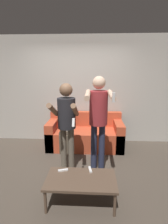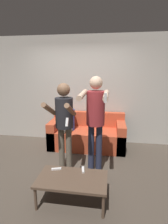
{
  "view_description": "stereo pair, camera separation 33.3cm",
  "coord_description": "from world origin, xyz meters",
  "px_view_note": "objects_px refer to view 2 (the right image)",
  "views": [
    {
      "loc": [
        0.41,
        -2.89,
        1.87
      ],
      "look_at": [
        0.22,
        0.6,
        1.02
      ],
      "focal_mm": 28.0,
      "sensor_mm": 36.0,
      "label": 1
    },
    {
      "loc": [
        0.74,
        -2.86,
        1.87
      ],
      "look_at": [
        0.22,
        0.6,
        1.02
      ],
      "focal_mm": 28.0,
      "sensor_mm": 36.0,
      "label": 2
    }
  ],
  "objects_px": {
    "person_standing_right": "(95,114)",
    "person_seated": "(68,122)",
    "remote_far": "(83,170)",
    "person_standing_left": "(64,118)",
    "couch": "(87,135)",
    "remote_near": "(56,169)",
    "coffee_table": "(72,180)"
  },
  "relations": [
    {
      "from": "person_standing_left",
      "to": "coffee_table",
      "type": "height_order",
      "value": "person_standing_left"
    },
    {
      "from": "person_seated",
      "to": "coffee_table",
      "type": "xyz_separation_m",
      "value": [
        0.48,
        -1.73,
        -0.33
      ]
    },
    {
      "from": "coffee_table",
      "to": "remote_near",
      "type": "distance_m",
      "value": 0.34
    },
    {
      "from": "coffee_table",
      "to": "person_standing_left",
      "type": "bearing_deg",
      "value": 111.35
    },
    {
      "from": "person_standing_left",
      "to": "person_seated",
      "type": "height_order",
      "value": "person_standing_left"
    },
    {
      "from": "person_standing_left",
      "to": "remote_near",
      "type": "bearing_deg",
      "value": -87.54
    },
    {
      "from": "remote_far",
      "to": "couch",
      "type": "bearing_deg",
      "value": 95.25
    },
    {
      "from": "remote_far",
      "to": "person_standing_left",
      "type": "bearing_deg",
      "value": 126.81
    },
    {
      "from": "coffee_table",
      "to": "remote_far",
      "type": "height_order",
      "value": "remote_far"
    },
    {
      "from": "person_standing_right",
      "to": "remote_far",
      "type": "distance_m",
      "value": 0.94
    },
    {
      "from": "remote_far",
      "to": "person_standing_right",
      "type": "bearing_deg",
      "value": 77.48
    },
    {
      "from": "person_seated",
      "to": "remote_far",
      "type": "distance_m",
      "value": 1.65
    },
    {
      "from": "remote_far",
      "to": "remote_near",
      "type": "bearing_deg",
      "value": -174.31
    },
    {
      "from": "couch",
      "to": "person_standing_left",
      "type": "relative_size",
      "value": 1.09
    },
    {
      "from": "person_standing_right",
      "to": "coffee_table",
      "type": "relative_size",
      "value": 1.79
    },
    {
      "from": "couch",
      "to": "person_seated",
      "type": "distance_m",
      "value": 0.61
    },
    {
      "from": "coffee_table",
      "to": "couch",
      "type": "bearing_deg",
      "value": 90.89
    },
    {
      "from": "couch",
      "to": "person_standing_right",
      "type": "height_order",
      "value": "person_standing_right"
    },
    {
      "from": "remote_near",
      "to": "couch",
      "type": "bearing_deg",
      "value": 81.56
    },
    {
      "from": "couch",
      "to": "person_standing_left",
      "type": "height_order",
      "value": "person_standing_left"
    },
    {
      "from": "remote_near",
      "to": "remote_far",
      "type": "height_order",
      "value": "same"
    },
    {
      "from": "person_standing_right",
      "to": "remote_near",
      "type": "bearing_deg",
      "value": -131.03
    },
    {
      "from": "couch",
      "to": "person_seated",
      "type": "relative_size",
      "value": 1.5
    },
    {
      "from": "coffee_table",
      "to": "remote_far",
      "type": "bearing_deg",
      "value": 59.69
    },
    {
      "from": "person_seated",
      "to": "remote_far",
      "type": "xyz_separation_m",
      "value": [
        0.6,
        -1.52,
        -0.28
      ]
    },
    {
      "from": "person_standing_left",
      "to": "coffee_table",
      "type": "relative_size",
      "value": 1.66
    },
    {
      "from": "person_standing_right",
      "to": "coffee_table",
      "type": "distance_m",
      "value": 1.14
    },
    {
      "from": "person_standing_right",
      "to": "person_seated",
      "type": "relative_size",
      "value": 1.47
    },
    {
      "from": "person_standing_left",
      "to": "remote_near",
      "type": "height_order",
      "value": "person_standing_left"
    },
    {
      "from": "remote_near",
      "to": "person_seated",
      "type": "bearing_deg",
      "value": 97.12
    },
    {
      "from": "person_standing_left",
      "to": "remote_far",
      "type": "distance_m",
      "value": 0.97
    },
    {
      "from": "coffee_table",
      "to": "remote_far",
      "type": "distance_m",
      "value": 0.25
    }
  ]
}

